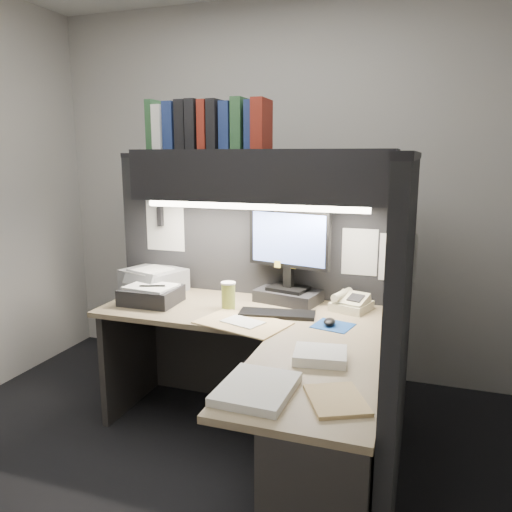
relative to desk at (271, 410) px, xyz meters
name	(u,v)px	position (x,y,z in m)	size (l,w,h in m)	color
floor	(191,475)	(-0.43, 0.00, -0.44)	(3.50, 3.50, 0.00)	black
wall_back	(276,192)	(-0.43, 1.50, 0.91)	(3.50, 0.04, 2.70)	#BBB8B2
partition_back	(255,282)	(-0.40, 0.93, 0.36)	(1.90, 0.06, 1.60)	black
partition_right	(399,338)	(0.55, 0.18, 0.36)	(0.06, 1.50, 1.60)	black
desk	(271,410)	(0.00, 0.00, 0.00)	(1.70, 1.53, 0.73)	#866F55
overhead_shelf	(260,175)	(-0.30, 0.75, 1.06)	(1.55, 0.34, 0.30)	black
task_light_tube	(253,207)	(-0.30, 0.61, 0.89)	(0.04, 0.04, 1.32)	white
monitor	(288,266)	(-0.14, 0.80, 0.51)	(0.52, 0.31, 0.57)	black
keyboard	(277,314)	(-0.12, 0.52, 0.30)	(0.42, 0.14, 0.02)	black
mousepad	(333,326)	(0.21, 0.45, 0.29)	(0.20, 0.18, 0.00)	navy
mouse	(330,322)	(0.19, 0.45, 0.31)	(0.06, 0.10, 0.04)	black
telephone	(351,303)	(0.26, 0.76, 0.33)	(0.20, 0.21, 0.08)	beige
coffee_cup	(228,296)	(-0.43, 0.55, 0.36)	(0.08, 0.08, 0.15)	#9CA843
printer	(154,280)	(-1.05, 0.76, 0.36)	(0.36, 0.31, 0.15)	gray
notebook_stack	(151,295)	(-0.92, 0.51, 0.34)	(0.33, 0.27, 0.10)	black
open_folder	(243,323)	(-0.26, 0.33, 0.29)	(0.47, 0.30, 0.01)	tan
paper_stack_a	(320,355)	(0.23, -0.02, 0.31)	(0.23, 0.19, 0.04)	white
paper_stack_b	(257,389)	(0.06, -0.40, 0.30)	(0.27, 0.33, 0.03)	white
manila_stack	(336,400)	(0.36, -0.37, 0.29)	(0.20, 0.25, 0.01)	tan
binder_row	(209,125)	(-0.63, 0.75, 1.35)	(0.75, 0.25, 0.29)	#2A5531
pinned_papers	(301,259)	(0.00, 0.56, 0.61)	(1.76, 1.31, 0.51)	white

